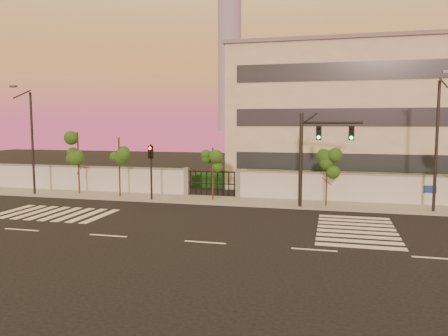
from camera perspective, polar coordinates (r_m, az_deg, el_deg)
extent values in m
plane|color=black|center=(20.70, -2.48, -9.69)|extent=(120.00, 120.00, 0.00)
cube|color=gray|center=(30.65, 3.11, -4.42)|extent=(60.00, 3.00, 0.15)
cube|color=silver|center=(39.07, -22.53, -1.25)|extent=(25.00, 0.30, 2.00)
cube|color=slate|center=(38.96, -22.59, 0.30)|extent=(25.00, 0.36, 0.12)
cube|color=slate|center=(33.20, -4.90, -1.84)|extent=(0.35, 0.35, 2.20)
cube|color=slate|center=(32.14, 1.87, -2.08)|extent=(0.35, 0.35, 2.20)
cube|color=black|center=(34.10, 19.47, -2.29)|extent=(20.00, 2.00, 1.80)
cube|color=black|center=(40.29, -18.68, -1.34)|extent=(12.00, 1.80, 1.40)
cube|color=black|center=(37.47, 0.48, -1.70)|extent=(6.00, 1.50, 1.20)
cube|color=#BBB19E|center=(41.25, 18.73, 6.21)|extent=(24.00, 12.00, 12.00)
cube|color=#262D38|center=(35.39, 19.33, 0.61)|extent=(22.00, 0.08, 1.40)
cube|color=#262D38|center=(35.26, 19.53, 6.28)|extent=(22.00, 0.08, 1.40)
cube|color=#262D38|center=(35.47, 19.73, 11.94)|extent=(22.00, 0.08, 1.40)
cube|color=slate|center=(41.77, 19.02, 14.60)|extent=(24.40, 12.40, 0.30)
cylinder|color=slate|center=(311.30, 0.72, 15.05)|extent=(16.00, 16.00, 110.00)
cube|color=silver|center=(30.86, -26.05, -5.07)|extent=(0.50, 4.00, 0.02)
cube|color=silver|center=(30.29, -24.74, -5.20)|extent=(0.50, 4.00, 0.02)
cube|color=silver|center=(29.74, -23.38, -5.34)|extent=(0.50, 4.00, 0.02)
cube|color=silver|center=(29.21, -21.97, -5.49)|extent=(0.50, 4.00, 0.02)
cube|color=silver|center=(28.70, -20.51, -5.63)|extent=(0.50, 4.00, 0.02)
cube|color=silver|center=(28.20, -19.00, -5.77)|extent=(0.50, 4.00, 0.02)
cube|color=silver|center=(27.73, -17.43, -5.92)|extent=(0.50, 4.00, 0.02)
cube|color=silver|center=(27.28, -15.80, -6.07)|extent=(0.50, 4.00, 0.02)
cube|color=silver|center=(20.91, 17.37, -9.77)|extent=(4.00, 0.50, 0.02)
cube|color=silver|center=(21.78, 17.23, -9.14)|extent=(4.00, 0.50, 0.02)
cube|color=silver|center=(22.65, 17.10, -8.55)|extent=(4.00, 0.50, 0.02)
cube|color=silver|center=(23.52, 16.98, -8.01)|extent=(4.00, 0.50, 0.02)
cube|color=silver|center=(24.39, 16.88, -7.51)|extent=(4.00, 0.50, 0.02)
cube|color=silver|center=(25.27, 16.78, -7.04)|extent=(4.00, 0.50, 0.02)
cube|color=silver|center=(26.15, 16.68, -6.61)|extent=(4.00, 0.50, 0.02)
cube|color=silver|center=(27.03, 16.60, -6.20)|extent=(4.00, 0.50, 0.02)
cube|color=silver|center=(25.34, -24.91, -7.32)|extent=(2.00, 0.15, 0.01)
cube|color=silver|center=(22.59, -14.88, -8.53)|extent=(2.00, 0.15, 0.01)
cube|color=silver|center=(20.70, -2.48, -9.67)|extent=(2.00, 0.15, 0.01)
cube|color=silver|center=(19.92, 11.69, -10.41)|extent=(2.00, 0.15, 0.01)
cube|color=silver|center=(20.37, 26.13, -10.54)|extent=(2.00, 0.15, 0.01)
cylinder|color=#382314|center=(35.31, -18.47, 0.54)|extent=(0.13, 0.13, 4.90)
sphere|color=#1A4513|center=(35.21, -18.55, 2.92)|extent=(1.20, 1.20, 1.20)
sphere|color=#1A4513|center=(35.24, -17.79, 1.75)|extent=(0.92, 0.92, 0.92)
sphere|color=#1A4513|center=(35.28, -19.12, 2.11)|extent=(0.88, 0.88, 0.88)
cylinder|color=#382314|center=(32.97, -13.50, -0.01)|extent=(0.12, 0.12, 4.51)
sphere|color=#1A4513|center=(32.86, -13.56, 2.33)|extent=(1.13, 1.13, 1.13)
sphere|color=#1A4513|center=(32.93, -12.81, 1.18)|extent=(0.86, 0.86, 0.86)
sphere|color=#1A4513|center=(32.90, -14.14, 1.54)|extent=(0.82, 0.82, 0.82)
cylinder|color=#382314|center=(30.75, -1.48, -0.90)|extent=(0.11, 0.11, 3.84)
sphere|color=#1A4513|center=(30.64, -1.48, 1.24)|extent=(1.03, 1.03, 1.03)
sphere|color=#1A4513|center=(30.78, -0.80, 0.19)|extent=(0.78, 0.78, 0.78)
sphere|color=#1A4513|center=(30.61, -2.06, 0.51)|extent=(0.75, 0.75, 0.75)
cylinder|color=#382314|center=(29.30, 13.25, -1.46)|extent=(0.11, 0.11, 3.77)
sphere|color=#1A4513|center=(29.18, 13.30, 0.74)|extent=(0.99, 0.99, 0.99)
sphere|color=#1A4513|center=(29.41, 13.89, -0.34)|extent=(0.75, 0.75, 0.75)
sphere|color=#1A4513|center=(29.08, 12.75, -0.01)|extent=(0.72, 0.72, 0.72)
cylinder|color=black|center=(28.58, 9.99, 0.85)|extent=(0.24, 0.24, 6.18)
cylinder|color=black|center=(28.40, 13.92, 5.77)|extent=(3.71, 1.09, 0.16)
cube|color=black|center=(28.37, 12.27, 4.50)|extent=(0.35, 0.18, 0.90)
sphere|color=#0CF259|center=(28.27, 12.25, 3.93)|extent=(0.20, 0.20, 0.20)
cube|color=black|center=(28.38, 16.31, 4.40)|extent=(0.35, 0.18, 0.90)
sphere|color=#0CF259|center=(28.28, 16.30, 3.83)|extent=(0.20, 0.20, 0.20)
cylinder|color=black|center=(31.15, -9.49, -0.67)|extent=(0.14, 0.14, 4.07)
cube|color=black|center=(30.97, -9.57, 2.06)|extent=(0.32, 0.16, 0.81)
sphere|color=red|center=(30.86, -9.66, 2.52)|extent=(0.18, 0.18, 0.18)
cylinder|color=black|center=(36.20, -23.73, 2.82)|extent=(0.18, 0.18, 7.85)
cylinder|color=black|center=(35.53, -24.86, 8.74)|extent=(0.10, 1.88, 0.76)
cube|color=#3F3F44|center=(34.88, -25.82, 9.57)|extent=(0.49, 0.25, 0.15)
cylinder|color=black|center=(29.47, 25.99, 2.37)|extent=(0.18, 0.18, 8.10)
cylinder|color=black|center=(28.63, 26.72, 9.96)|extent=(0.10, 1.94, 0.79)
cube|color=#3F3F44|center=(27.80, 27.19, 11.13)|extent=(0.51, 0.25, 0.15)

